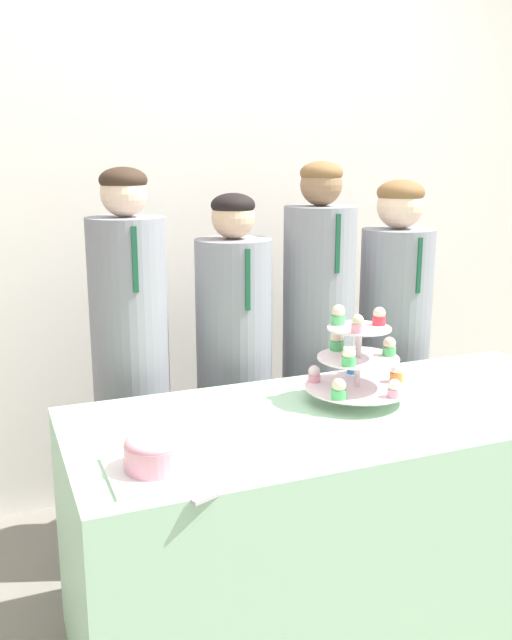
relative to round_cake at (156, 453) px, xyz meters
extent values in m
cube|color=silver|center=(0.67, 1.39, 0.54)|extent=(9.00, 0.06, 2.70)
cube|color=#A8DBB2|center=(0.67, 0.19, -0.43)|extent=(1.75, 0.74, 0.76)
cube|color=white|center=(0.00, 0.00, -0.04)|extent=(0.24, 0.24, 0.01)
cylinder|color=pink|center=(0.00, 0.00, -0.01)|extent=(0.16, 0.16, 0.07)
ellipsoid|color=pink|center=(0.00, 0.00, 0.03)|extent=(0.15, 0.15, 0.05)
cube|color=silver|center=(0.20, -0.13, -0.05)|extent=(0.18, 0.08, 0.00)
cube|color=#B2B2B7|center=(0.07, -0.17, -0.05)|extent=(0.08, 0.05, 0.01)
cylinder|color=silver|center=(0.72, 0.26, 0.07)|extent=(0.02, 0.02, 0.24)
cylinder|color=silver|center=(0.72, 0.26, 0.00)|extent=(0.33, 0.33, 0.01)
cylinder|color=silver|center=(0.72, 0.26, 0.09)|extent=(0.26, 0.26, 0.01)
cylinder|color=silver|center=(0.72, 0.26, 0.19)|extent=(0.20, 0.20, 0.01)
cylinder|color=pink|center=(0.77, 0.13, 0.01)|extent=(0.04, 0.04, 0.03)
sphere|color=white|center=(0.77, 0.13, 0.04)|extent=(0.04, 0.04, 0.04)
cylinder|color=orange|center=(0.86, 0.25, 0.02)|extent=(0.04, 0.04, 0.03)
sphere|color=#F4E5C6|center=(0.86, 0.25, 0.04)|extent=(0.04, 0.04, 0.04)
cylinder|color=#3893DB|center=(0.78, 0.38, 0.02)|extent=(0.05, 0.05, 0.03)
sphere|color=silver|center=(0.78, 0.38, 0.05)|extent=(0.04, 0.04, 0.04)
cylinder|color=pink|center=(0.61, 0.35, 0.01)|extent=(0.04, 0.04, 0.02)
sphere|color=silver|center=(0.61, 0.35, 0.04)|extent=(0.04, 0.04, 0.04)
cylinder|color=#4CB766|center=(0.61, 0.18, 0.01)|extent=(0.05, 0.05, 0.03)
sphere|color=beige|center=(0.61, 0.18, 0.04)|extent=(0.04, 0.04, 0.04)
cylinder|color=#4CB766|center=(0.82, 0.24, 0.11)|extent=(0.04, 0.04, 0.03)
sphere|color=beige|center=(0.82, 0.24, 0.14)|extent=(0.04, 0.04, 0.04)
cylinder|color=#4CB766|center=(0.70, 0.36, 0.11)|extent=(0.05, 0.05, 0.03)
sphere|color=beige|center=(0.70, 0.36, 0.14)|extent=(0.04, 0.04, 0.04)
cylinder|color=#4CB766|center=(0.64, 0.19, 0.11)|extent=(0.04, 0.04, 0.03)
sphere|color=#F4E5C6|center=(0.64, 0.19, 0.14)|extent=(0.04, 0.04, 0.04)
cylinder|color=pink|center=(0.68, 0.20, 0.21)|extent=(0.04, 0.04, 0.03)
sphere|color=beige|center=(0.68, 0.20, 0.23)|extent=(0.04, 0.04, 0.04)
cylinder|color=#E5333D|center=(0.79, 0.26, 0.21)|extent=(0.04, 0.04, 0.03)
sphere|color=beige|center=(0.79, 0.26, 0.23)|extent=(0.04, 0.04, 0.04)
cylinder|color=#4CB766|center=(0.68, 0.32, 0.21)|extent=(0.04, 0.04, 0.03)
sphere|color=beige|center=(0.68, 0.32, 0.24)|extent=(0.04, 0.04, 0.04)
cylinder|color=gray|center=(0.11, 0.83, -0.15)|extent=(0.28, 0.28, 1.32)
sphere|color=beige|center=(0.11, 0.83, 0.59)|extent=(0.16, 0.16, 0.16)
ellipsoid|color=#332319|center=(0.11, 0.83, 0.64)|extent=(0.17, 0.17, 0.09)
cube|color=#14472D|center=(0.11, 0.69, 0.38)|extent=(0.02, 0.01, 0.22)
cylinder|color=gray|center=(0.51, 0.83, -0.19)|extent=(0.29, 0.29, 1.23)
sphere|color=#D6AD89|center=(0.51, 0.83, 0.50)|extent=(0.16, 0.16, 0.16)
ellipsoid|color=black|center=(0.51, 0.83, 0.54)|extent=(0.16, 0.16, 0.09)
cube|color=#14472D|center=(0.51, 0.68, 0.29)|extent=(0.02, 0.01, 0.22)
cylinder|color=gray|center=(0.87, 0.83, -0.14)|extent=(0.28, 0.28, 1.34)
sphere|color=#8E6B4C|center=(0.87, 0.83, 0.61)|extent=(0.16, 0.16, 0.16)
ellipsoid|color=brown|center=(0.87, 0.83, 0.66)|extent=(0.16, 0.16, 0.09)
cube|color=#14472D|center=(0.87, 0.69, 0.40)|extent=(0.02, 0.01, 0.22)
cylinder|color=gray|center=(1.23, 0.83, -0.19)|extent=(0.30, 0.30, 1.24)
sphere|color=beige|center=(1.23, 0.83, 0.53)|extent=(0.19, 0.19, 0.19)
ellipsoid|color=brown|center=(1.23, 0.83, 0.58)|extent=(0.19, 0.19, 0.10)
cube|color=#14472D|center=(1.23, 0.68, 0.30)|extent=(0.02, 0.01, 0.22)
camera|label=1|loc=(-0.35, -1.52, 0.70)|focal=38.00mm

